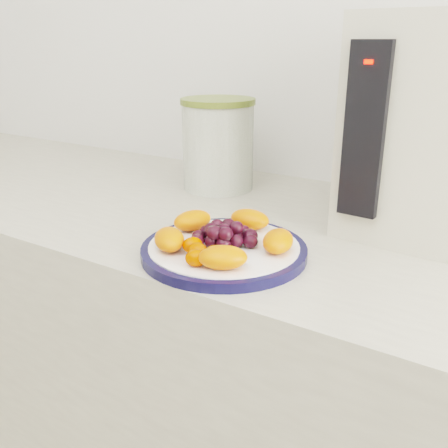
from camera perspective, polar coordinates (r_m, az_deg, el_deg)
The scene contains 10 objects.
counter at distance 1.12m, azimuth 7.16°, elevation -22.34°, with size 3.50×0.60×0.90m, color #B5AF9A.
cabinet_face at distance 1.14m, azimuth 7.09°, elevation -23.46°, with size 3.48×0.58×0.84m, color olive.
plate_rim at distance 0.75m, azimuth -0.00°, elevation -3.06°, with size 0.25×0.25×0.01m, color #0E0F33.
plate_face at distance 0.75m, azimuth 0.00°, elevation -2.99°, with size 0.22×0.22×0.02m, color white.
canister at distance 1.07m, azimuth -0.68°, elevation 8.75°, with size 0.15×0.15×0.18m, color #44571E.
canister_lid at distance 1.05m, azimuth -0.71°, elevation 13.85°, with size 0.16×0.16×0.01m, color olive.
appliance_body at distance 0.89m, azimuth 22.08°, elevation 10.36°, with size 0.20×0.28×0.34m, color beige.
appliance_panel at distance 0.77m, azimuth 15.79°, elevation 10.09°, with size 0.06×0.02×0.26m, color black.
appliance_led at distance 0.75m, azimuth 16.23°, elevation 17.37°, with size 0.01×0.01×0.01m, color #FF0C05.
fruit_plate at distance 0.74m, azimuth -0.34°, elevation -1.37°, with size 0.22×0.21×0.04m.
Camera 1 is at (0.32, 0.44, 1.20)m, focal length 40.00 mm.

